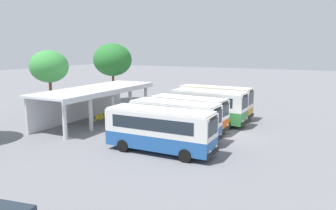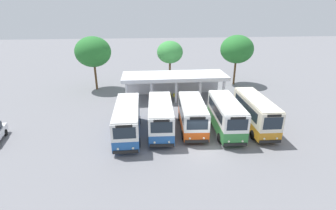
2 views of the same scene
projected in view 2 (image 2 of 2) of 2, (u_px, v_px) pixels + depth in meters
name	position (u px, v px, depth m)	size (l,w,h in m)	color
ground_plane	(202.00, 150.00, 21.79)	(180.00, 180.00, 0.00)	slate
city_bus_nearest_orange	(127.00, 119.00, 23.71)	(2.40, 7.93, 3.12)	black
city_bus_second_in_row	(161.00, 116.00, 24.42)	(2.65, 7.42, 3.12)	black
city_bus_middle_cream	(192.00, 114.00, 24.94)	(2.75, 7.11, 3.03)	black
city_bus_fourth_amber	(226.00, 115.00, 24.49)	(2.61, 7.30, 3.29)	black
city_bus_fifth_blue	(255.00, 112.00, 25.23)	(2.43, 7.88, 3.29)	black
terminal_canopy	(174.00, 79.00, 34.03)	(14.07, 4.86, 3.40)	silver
waiting_chair_end_by_column	(164.00, 96.00, 33.56)	(0.45, 0.45, 0.86)	slate
waiting_chair_second_from_end	(170.00, 96.00, 33.59)	(0.45, 0.45, 0.86)	slate
waiting_chair_middle_seat	(175.00, 96.00, 33.72)	(0.45, 0.45, 0.86)	slate
waiting_chair_fourth_seat	(180.00, 96.00, 33.83)	(0.45, 0.45, 0.86)	slate
waiting_chair_fifth_seat	(185.00, 95.00, 33.91)	(0.45, 0.45, 0.86)	slate
waiting_chair_far_end_seat	(191.00, 95.00, 33.98)	(0.45, 0.45, 0.86)	slate
roadside_tree_behind_canopy	(170.00, 52.00, 38.39)	(4.06, 4.06, 7.08)	brown
roadside_tree_east_of_canopy	(237.00, 49.00, 38.72)	(5.16, 5.16, 7.92)	brown
roadside_tree_west_of_canopy	(93.00, 52.00, 36.26)	(5.25, 5.25, 7.99)	brown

